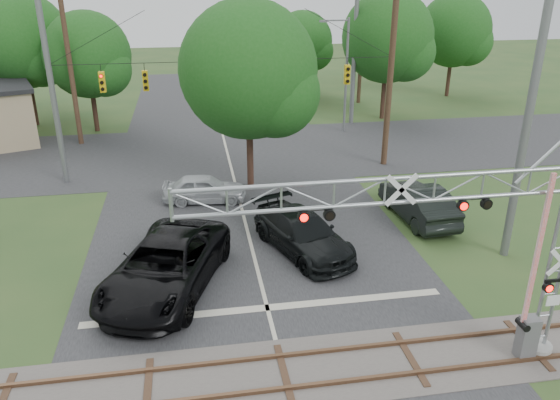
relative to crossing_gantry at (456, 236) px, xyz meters
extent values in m
cube|color=#262629|center=(-4.76, 8.36, -4.40)|extent=(14.00, 90.00, 0.02)
cube|color=#262629|center=(-4.76, 22.36, -4.40)|extent=(90.00, 12.00, 0.02)
cube|color=#4D4642|center=(-4.76, 0.36, -4.39)|extent=(90.00, 3.20, 0.05)
cube|color=brown|center=(-4.76, -0.36, -4.32)|extent=(90.00, 0.12, 0.14)
cube|color=brown|center=(-4.76, 1.08, -4.32)|extent=(90.00, 0.12, 0.14)
cylinder|color=gray|center=(3.35, 0.06, -4.27)|extent=(0.88, 0.88, 0.29)
cube|color=silver|center=(3.30, -0.24, -2.31)|extent=(0.44, 0.03, 0.34)
cube|color=#5F5F61|center=(2.76, -0.14, -3.68)|extent=(0.54, 0.44, 1.47)
cube|color=red|center=(2.52, -0.14, -0.70)|extent=(0.14, 0.09, 4.89)
cylinder|color=slate|center=(-14.26, 18.36, 1.34)|extent=(0.32, 0.32, 11.50)
cylinder|color=#3B241B|center=(4.74, 18.36, 1.34)|extent=(0.36, 0.36, 11.50)
cylinder|color=black|center=(-4.76, 18.36, 2.17)|extent=(19.00, 0.03, 0.03)
cube|color=yellow|center=(-11.61, 18.36, 1.22)|extent=(0.30, 0.30, 1.10)
cube|color=yellow|center=(-9.33, 18.36, 1.22)|extent=(0.30, 0.30, 1.10)
cube|color=yellow|center=(-7.04, 18.36, 1.22)|extent=(0.30, 0.30, 1.10)
cube|color=yellow|center=(-4.76, 18.36, 1.22)|extent=(0.30, 0.30, 1.10)
cube|color=yellow|center=(-2.47, 18.36, 1.22)|extent=(0.30, 0.30, 1.10)
cube|color=yellow|center=(-0.19, 18.36, 1.22)|extent=(0.30, 0.30, 1.10)
cube|color=yellow|center=(2.10, 18.36, 1.22)|extent=(0.30, 0.30, 1.10)
imported|color=black|center=(-8.31, 5.78, -3.41)|extent=(5.61, 7.90, 2.00)
imported|color=black|center=(-2.62, 7.95, -3.57)|extent=(4.22, 6.24, 1.68)
imported|color=#ABAFB3|center=(-6.55, 14.15, -3.68)|extent=(4.45, 2.16, 1.46)
imported|color=black|center=(3.56, 10.27, -3.53)|extent=(2.23, 5.49, 1.77)
cylinder|color=slate|center=(4.32, 26.04, -0.32)|extent=(0.18, 0.18, 8.19)
cylinder|color=slate|center=(3.41, 26.04, 3.59)|extent=(1.82, 0.11, 0.11)
cube|color=#5F5F61|center=(2.50, 26.04, 3.55)|extent=(0.55, 0.23, 0.14)
cylinder|color=#3B241B|center=(-14.68, 26.05, 2.01)|extent=(0.34, 0.34, 12.84)
cylinder|color=slate|center=(5.57, 28.37, 1.81)|extent=(0.34, 0.34, 12.44)
cylinder|color=slate|center=(5.81, 6.20, 2.39)|extent=(0.34, 0.34, 13.60)
cylinder|color=#3B241B|center=(8.32, 35.31, 0.73)|extent=(0.34, 0.34, 10.28)
cylinder|color=#372219|center=(-18.98, 31.98, -2.13)|extent=(0.36, 0.36, 4.56)
sphere|color=#194F16|center=(-18.98, 31.98, 2.01)|extent=(7.04, 7.04, 7.04)
cylinder|color=#372219|center=(-14.03, 29.35, -2.41)|extent=(0.36, 0.36, 4.00)
sphere|color=#194F16|center=(-14.03, 29.35, 1.22)|extent=(6.18, 6.18, 6.18)
cylinder|color=#372219|center=(-3.96, 15.67, -2.11)|extent=(0.36, 0.36, 4.61)
sphere|color=#194F16|center=(-3.96, 15.67, 2.09)|extent=(7.13, 7.13, 7.13)
cylinder|color=#372219|center=(3.81, 39.26, -2.60)|extent=(0.36, 0.36, 3.62)
sphere|color=#194F16|center=(3.81, 39.26, 0.69)|extent=(5.60, 5.60, 5.60)
cylinder|color=#372219|center=(8.48, 29.39, -2.12)|extent=(0.36, 0.36, 4.58)
sphere|color=#194F16|center=(8.48, 29.39, 2.04)|extent=(7.08, 7.08, 7.08)
cylinder|color=#372219|center=(17.60, 36.65, -2.25)|extent=(0.36, 0.36, 4.33)
sphere|color=#194F16|center=(17.60, 36.65, 1.69)|extent=(6.69, 6.69, 6.69)
camera|label=1|loc=(-7.05, -12.51, 6.77)|focal=35.00mm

